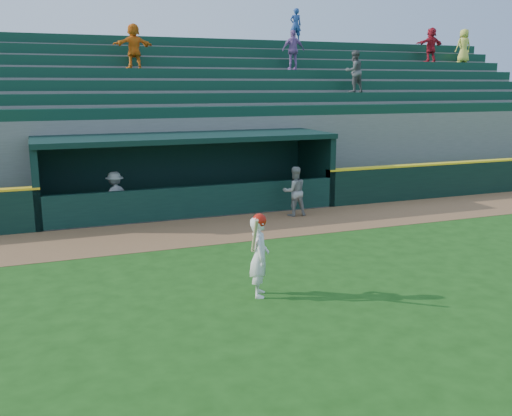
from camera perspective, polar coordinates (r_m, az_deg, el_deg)
The scene contains 9 objects.
ground at distance 11.78m, azimuth 2.85°, elevation -7.74°, with size 120.00×120.00×0.00m, color #1A4812.
warning_track at distance 16.17m, azimuth -4.24°, elevation -2.18°, with size 40.00×3.00×0.01m, color brown.
field_wall_right at distance 23.89m, azimuth 23.79°, elevation 2.95°, with size 15.50×0.30×1.20m, color black.
wall_stripe_right at distance 23.81m, azimuth 23.92°, elevation 4.44°, with size 15.50×0.32×0.06m, color yellow.
dugout_player_front at distance 17.76m, azimuth 3.86°, elevation 1.67°, with size 0.75×0.59×1.55m, color gray.
dugout_player_inside at distance 17.74m, azimuth -13.90°, elevation 1.19°, with size 0.95×0.55×1.47m, color #AAAAA4.
dugout at distance 18.85m, azimuth -7.09°, elevation 4.01°, with size 9.40×2.80×2.46m.
stands at distance 23.18m, azimuth -9.95°, elevation 8.02°, with size 34.50×6.25×7.50m.
batter_at_plate at distance 10.96m, azimuth 0.33°, elevation -4.67°, with size 0.55×0.81×1.65m.
Camera 1 is at (-4.55, -10.09, 4.01)m, focal length 40.00 mm.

